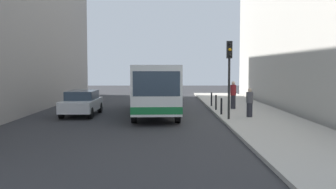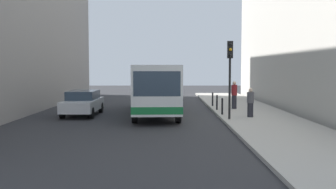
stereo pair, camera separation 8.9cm
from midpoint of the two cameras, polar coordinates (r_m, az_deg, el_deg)
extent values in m
plane|color=#2D2D30|center=(22.27, -1.00, -3.53)|extent=(80.00, 80.00, 0.00)
cube|color=#ADA89E|center=(22.84, 12.69, -3.25)|extent=(4.40, 40.00, 0.15)
cube|color=white|center=(24.55, -2.04, 1.27)|extent=(3.00, 11.10, 2.50)
cube|color=#197238|center=(24.61, -2.04, -0.94)|extent=(3.02, 11.12, 0.36)
cube|color=#2D3D4C|center=(19.06, -1.79, 1.54)|extent=(2.26, 0.16, 1.20)
cube|color=#2D3D4C|center=(25.03, -2.06, 2.12)|extent=(2.94, 9.50, 1.00)
cylinder|color=black|center=(20.81, 1.25, -2.67)|extent=(0.32, 1.01, 1.00)
cylinder|color=black|center=(20.77, -4.99, -2.70)|extent=(0.32, 1.01, 1.00)
cylinder|color=black|center=(28.56, 0.11, -0.86)|extent=(0.32, 1.01, 1.00)
cylinder|color=black|center=(28.53, -4.43, -0.88)|extent=(0.32, 1.01, 1.00)
cube|color=silver|center=(24.39, -12.30, -1.45)|extent=(1.84, 4.42, 0.64)
cube|color=#2D3D4C|center=(24.49, -12.24, -0.07)|extent=(1.62, 2.48, 0.52)
cylinder|color=black|center=(22.80, -11.08, -2.62)|extent=(0.23, 0.64, 0.64)
cylinder|color=black|center=(23.17, -15.07, -2.58)|extent=(0.23, 0.64, 0.64)
cylinder|color=black|center=(25.73, -9.78, -1.86)|extent=(0.23, 0.64, 0.64)
cylinder|color=black|center=(26.06, -13.34, -1.83)|extent=(0.23, 0.64, 0.64)
cylinder|color=black|center=(21.24, 8.58, 0.80)|extent=(0.12, 0.12, 3.20)
cube|color=black|center=(21.22, 8.63, 6.34)|extent=(0.28, 0.24, 0.90)
sphere|color=black|center=(21.11, 8.70, 7.11)|extent=(0.16, 0.16, 0.16)
sphere|color=orange|center=(21.10, 8.69, 6.35)|extent=(0.16, 0.16, 0.16)
sphere|color=black|center=(21.09, 8.68, 5.59)|extent=(0.16, 0.16, 0.16)
cylinder|color=black|center=(23.35, 7.52, -1.67)|extent=(0.11, 0.11, 0.95)
cylinder|color=black|center=(25.83, 6.76, -1.13)|extent=(0.11, 0.11, 0.95)
cylinder|color=black|center=(28.31, 6.14, -0.68)|extent=(0.11, 0.11, 0.95)
cylinder|color=#26262D|center=(22.44, 11.44, -2.17)|extent=(0.32, 0.32, 0.78)
cylinder|color=#4C4C51|center=(22.37, 11.46, -0.42)|extent=(0.38, 0.38, 0.60)
sphere|color=beige|center=(22.35, 11.48, 0.62)|extent=(0.21, 0.21, 0.21)
cylinder|color=#26262D|center=(26.65, 9.18, -1.06)|extent=(0.32, 0.32, 0.89)
cylinder|color=maroon|center=(26.59, 9.20, 0.63)|extent=(0.38, 0.38, 0.68)
sphere|color=beige|center=(26.57, 9.21, 1.63)|extent=(0.24, 0.24, 0.24)
camera|label=1|loc=(0.04, -90.11, -0.01)|focal=42.72mm
camera|label=2|loc=(0.04, 89.89, 0.01)|focal=42.72mm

